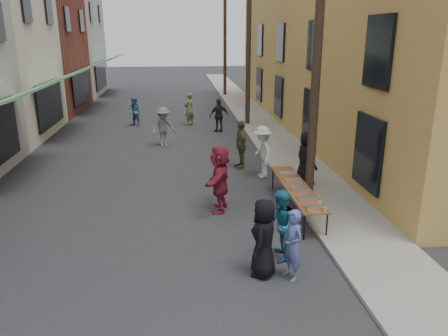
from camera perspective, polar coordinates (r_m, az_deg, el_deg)
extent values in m
plane|color=#28282B|center=(10.35, -7.96, -11.91)|extent=(120.00, 120.00, 0.00)
cube|color=gray|center=(24.96, 4.66, 5.77)|extent=(2.20, 60.00, 0.10)
cube|color=maroon|center=(31.82, -25.95, 13.81)|extent=(8.00, 8.00, 8.00)
cube|color=gray|center=(39.45, -22.17, 15.35)|extent=(8.00, 8.00, 9.00)
cube|color=gold|center=(25.37, 19.65, 16.32)|extent=(10.00, 28.00, 10.00)
cylinder|color=#2D2116|center=(12.64, 12.10, 14.58)|extent=(0.26, 0.26, 9.00)
cylinder|color=#2D2116|center=(24.34, 3.24, 16.07)|extent=(0.26, 0.26, 9.00)
cylinder|color=#2D2116|center=(36.24, 0.13, 16.50)|extent=(0.26, 0.26, 9.00)
cube|color=brown|center=(12.82, 9.48, -2.49)|extent=(0.70, 4.00, 0.04)
cylinder|color=black|center=(11.22, 10.45, -7.59)|extent=(0.04, 0.04, 0.71)
cylinder|color=black|center=(11.39, 13.27, -7.38)|extent=(0.04, 0.04, 0.71)
cylinder|color=black|center=(14.60, 6.40, -1.44)|extent=(0.04, 0.04, 0.71)
cylinder|color=black|center=(14.73, 8.60, -1.36)|extent=(0.04, 0.04, 0.71)
cube|color=maroon|center=(11.33, 11.66, -5.01)|extent=(0.50, 0.33, 0.08)
cube|color=#B2B2B7|center=(11.90, 10.74, -3.83)|extent=(0.50, 0.33, 0.08)
cube|color=tan|center=(12.53, 9.85, -2.69)|extent=(0.50, 0.33, 0.08)
cube|color=#B2B2B7|center=(13.17, 9.04, -1.66)|extent=(0.50, 0.33, 0.08)
cube|color=tan|center=(13.81, 8.31, -0.72)|extent=(0.50, 0.33, 0.08)
cylinder|color=#A57F26|center=(11.00, 11.02, -5.66)|extent=(0.07, 0.07, 0.08)
cylinder|color=#A57F26|center=(11.09, 10.88, -5.46)|extent=(0.07, 0.07, 0.08)
cylinder|color=#A57F26|center=(11.18, 10.73, -5.26)|extent=(0.07, 0.07, 0.08)
cylinder|color=tan|center=(11.16, 13.03, -5.33)|extent=(0.08, 0.08, 0.12)
imported|color=black|center=(9.38, 5.22, -9.08)|extent=(0.85, 1.00, 1.73)
imported|color=#4D5D95|center=(9.36, 8.92, -9.89)|extent=(0.56, 0.66, 1.55)
imported|color=teal|center=(10.04, 7.32, -7.49)|extent=(0.73, 0.89, 1.67)
imported|color=silver|center=(15.66, 5.05, 2.13)|extent=(0.85, 1.29, 1.87)
imported|color=brown|center=(16.71, 2.22, 3.11)|extent=(0.62, 1.14, 1.85)
imported|color=maroon|center=(12.60, -0.57, -1.38)|extent=(1.00, 1.91, 1.97)
imported|color=black|center=(14.83, 10.69, 1.30)|extent=(0.88, 1.04, 1.81)
imported|color=slate|center=(20.13, -7.91, 5.33)|extent=(1.34, 1.17, 1.80)
imported|color=black|center=(22.86, -0.64, 6.87)|extent=(1.11, 0.69, 1.75)
imported|color=#67683C|center=(24.62, -4.57, 7.68)|extent=(0.78, 0.79, 1.84)
imported|color=#466987|center=(24.88, -11.55, 7.22)|extent=(1.00, 0.96, 1.62)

